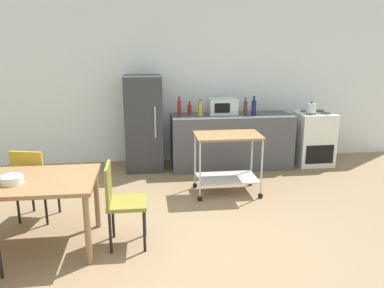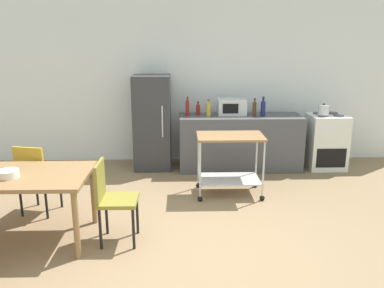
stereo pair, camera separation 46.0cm
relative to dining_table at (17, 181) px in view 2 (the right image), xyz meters
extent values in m
plane|color=#8C7051|center=(1.79, -0.22, -0.67)|extent=(12.00, 12.00, 0.00)
cube|color=white|center=(1.79, 2.98, 0.78)|extent=(8.40, 0.12, 2.90)
cube|color=#4C4C51|center=(2.69, 2.38, -0.22)|extent=(2.00, 0.64, 0.90)
cube|color=olive|center=(0.00, 0.00, 0.06)|extent=(1.50, 0.90, 0.04)
cylinder|color=olive|center=(0.69, -0.39, -0.32)|extent=(0.06, 0.06, 0.71)
cylinder|color=olive|center=(0.69, 0.39, -0.32)|extent=(0.06, 0.06, 0.71)
cube|color=gold|center=(-0.04, 0.72, -0.20)|extent=(0.48, 0.48, 0.04)
cube|color=gold|center=(-0.08, 0.54, 0.02)|extent=(0.38, 0.11, 0.40)
cylinder|color=black|center=(0.17, 0.85, -0.45)|extent=(0.03, 0.03, 0.45)
cylinder|color=black|center=(-0.17, 0.92, -0.45)|extent=(0.03, 0.03, 0.45)
cylinder|color=black|center=(0.09, 0.52, -0.45)|extent=(0.03, 0.03, 0.45)
cylinder|color=black|center=(-0.24, 0.59, -0.45)|extent=(0.03, 0.03, 0.45)
cube|color=olive|center=(1.05, -0.06, -0.20)|extent=(0.40, 0.40, 0.04)
cube|color=olive|center=(0.87, -0.06, 0.02)|extent=(0.03, 0.38, 0.40)
cylinder|color=black|center=(1.22, -0.23, -0.45)|extent=(0.03, 0.03, 0.45)
cylinder|color=black|center=(1.23, 0.11, -0.45)|extent=(0.03, 0.03, 0.45)
cylinder|color=black|center=(0.88, -0.23, -0.45)|extent=(0.03, 0.03, 0.45)
cylinder|color=black|center=(0.89, 0.11, -0.45)|extent=(0.03, 0.03, 0.45)
cube|color=white|center=(4.14, 2.40, -0.22)|extent=(0.60, 0.60, 0.90)
cube|color=black|center=(4.14, 2.09, -0.42)|extent=(0.48, 0.01, 0.32)
cylinder|color=#47474C|center=(4.01, 2.28, 0.24)|extent=(0.16, 0.16, 0.02)
cylinder|color=#47474C|center=(4.27, 2.28, 0.24)|extent=(0.16, 0.16, 0.02)
cylinder|color=#47474C|center=(4.01, 2.52, 0.24)|extent=(0.16, 0.16, 0.02)
cylinder|color=#47474C|center=(4.27, 2.52, 0.24)|extent=(0.16, 0.16, 0.02)
cube|color=#333338|center=(1.24, 2.48, 0.10)|extent=(0.60, 0.60, 1.55)
cylinder|color=silver|center=(1.42, 2.16, 0.18)|extent=(0.02, 0.02, 0.50)
cube|color=olive|center=(2.39, 1.24, 0.16)|extent=(0.90, 0.56, 0.03)
cube|color=silver|center=(2.39, 1.24, -0.45)|extent=(0.83, 0.52, 0.02)
cylinder|color=silver|center=(1.97, 0.99, -0.22)|extent=(0.02, 0.02, 0.76)
sphere|color=black|center=(1.97, 0.99, -0.64)|extent=(0.07, 0.07, 0.07)
cylinder|color=silver|center=(2.81, 0.99, -0.22)|extent=(0.02, 0.02, 0.76)
sphere|color=black|center=(2.81, 0.99, -0.64)|extent=(0.07, 0.07, 0.07)
cylinder|color=silver|center=(1.97, 1.49, -0.22)|extent=(0.02, 0.02, 0.76)
sphere|color=black|center=(1.97, 1.49, -0.64)|extent=(0.07, 0.07, 0.07)
cylinder|color=silver|center=(2.81, 1.49, -0.22)|extent=(0.02, 0.02, 0.76)
sphere|color=black|center=(2.81, 1.49, -0.64)|extent=(0.07, 0.07, 0.07)
cylinder|color=maroon|center=(1.82, 2.38, 0.36)|extent=(0.06, 0.06, 0.25)
cylinder|color=maroon|center=(1.82, 2.38, 0.51)|extent=(0.03, 0.03, 0.05)
cylinder|color=black|center=(1.82, 2.38, 0.54)|extent=(0.03, 0.03, 0.01)
cylinder|color=maroon|center=(2.00, 2.46, 0.31)|extent=(0.06, 0.06, 0.17)
cylinder|color=maroon|center=(2.00, 2.46, 0.42)|extent=(0.03, 0.03, 0.05)
cylinder|color=black|center=(2.00, 2.46, 0.45)|extent=(0.03, 0.03, 0.01)
cylinder|color=gold|center=(2.16, 2.33, 0.34)|extent=(0.08, 0.08, 0.21)
cylinder|color=gold|center=(2.16, 2.33, 0.47)|extent=(0.03, 0.03, 0.05)
cylinder|color=black|center=(2.16, 2.33, 0.50)|extent=(0.04, 0.04, 0.01)
cube|color=silver|center=(2.56, 2.47, 0.36)|extent=(0.46, 0.34, 0.26)
cube|color=black|center=(2.52, 2.30, 0.36)|extent=(0.25, 0.01, 0.16)
cylinder|color=#4C2D19|center=(2.91, 2.33, 0.34)|extent=(0.06, 0.06, 0.23)
cylinder|color=#4C2D19|center=(2.91, 2.33, 0.48)|extent=(0.03, 0.03, 0.05)
cylinder|color=black|center=(2.91, 2.33, 0.51)|extent=(0.03, 0.03, 0.01)
cylinder|color=navy|center=(3.04, 2.30, 0.35)|extent=(0.08, 0.08, 0.24)
cylinder|color=navy|center=(3.04, 2.30, 0.51)|extent=(0.03, 0.03, 0.06)
cylinder|color=black|center=(3.04, 2.30, 0.55)|extent=(0.04, 0.04, 0.01)
cylinder|color=white|center=(-0.04, -0.10, 0.12)|extent=(0.21, 0.21, 0.08)
cylinder|color=silver|center=(4.02, 2.30, 0.33)|extent=(0.17, 0.17, 0.16)
sphere|color=black|center=(4.02, 2.30, 0.42)|extent=(0.03, 0.03, 0.03)
cylinder|color=silver|center=(4.14, 2.30, 0.35)|extent=(0.08, 0.02, 0.07)
camera|label=1|loc=(1.26, -3.86, 1.43)|focal=36.64mm
camera|label=2|loc=(1.72, -3.89, 1.43)|focal=36.64mm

